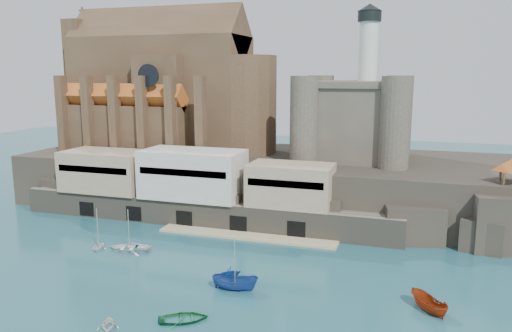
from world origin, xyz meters
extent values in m
plane|color=#1B4E59|center=(0.00, 0.00, 0.00)|extent=(300.00, 300.00, 0.00)
cube|color=black|center=(0.00, 40.00, 5.00)|extent=(100.00, 34.00, 10.00)
cube|color=black|center=(-38.00, 23.50, 3.00)|extent=(9.00, 5.00, 6.00)
cube|color=black|center=(-22.00, 23.50, 3.00)|extent=(9.00, 5.00, 6.00)
cube|color=black|center=(-5.00, 23.50, 3.00)|extent=(9.00, 5.00, 6.00)
cube|color=black|center=(12.00, 23.50, 3.00)|extent=(9.00, 5.00, 6.00)
cube|color=black|center=(28.00, 23.50, 3.00)|extent=(9.00, 5.00, 6.00)
cube|color=#6A6455|center=(-8.00, 22.50, 2.25)|extent=(70.00, 6.00, 4.50)
cube|color=tan|center=(2.00, 18.00, 0.15)|extent=(30.00, 4.00, 0.40)
cube|color=black|center=(-30.00, 19.60, 1.60)|extent=(3.00, 0.40, 2.60)
cube|color=black|center=(-20.00, 19.60, 1.60)|extent=(3.00, 0.40, 2.60)
cube|color=black|center=(-10.00, 19.60, 1.60)|extent=(3.00, 0.40, 2.60)
cube|color=black|center=(0.00, 19.60, 1.60)|extent=(3.00, 0.40, 2.60)
cube|color=black|center=(10.00, 19.60, 1.60)|extent=(3.00, 0.40, 2.60)
cube|color=tan|center=(-28.00, 23.50, 8.25)|extent=(16.00, 9.00, 7.50)
cube|color=beige|center=(-10.00, 23.50, 8.75)|extent=(18.00, 9.00, 8.50)
cube|color=tan|center=(8.00, 23.50, 8.00)|extent=(14.00, 8.00, 7.00)
cube|color=#463220|center=(-26.00, 42.00, 22.00)|extent=(38.00, 14.00, 24.00)
cube|color=#463220|center=(-26.00, 42.00, 34.00)|extent=(38.00, 13.01, 13.01)
cylinder|color=#463220|center=(-7.00, 42.00, 20.00)|extent=(14.00, 14.00, 20.00)
cube|color=#463220|center=(-22.00, 42.00, 20.00)|extent=(10.00, 20.00, 20.00)
cube|color=#463220|center=(-30.00, 32.50, 15.00)|extent=(28.00, 5.00, 10.00)
cube|color=#463220|center=(-30.00, 51.50, 15.00)|extent=(28.00, 5.00, 10.00)
cube|color=#AD531D|center=(-30.00, 32.50, 21.60)|extent=(28.00, 5.66, 5.66)
cube|color=#AD531D|center=(-30.00, 51.50, 21.60)|extent=(28.00, 5.66, 5.66)
cube|color=#463220|center=(-45.00, 42.00, 24.00)|extent=(4.00, 10.00, 28.00)
cylinder|color=black|center=(-22.00, 29.95, 26.00)|extent=(4.40, 0.30, 4.40)
cube|color=#463220|center=(-42.00, 29.50, 18.00)|extent=(1.60, 2.20, 16.00)
cube|color=#463220|center=(-35.80, 29.50, 18.00)|extent=(1.60, 2.20, 16.00)
cube|color=#463220|center=(-29.60, 29.50, 18.00)|extent=(1.60, 2.20, 16.00)
cube|color=#463220|center=(-23.40, 29.50, 18.00)|extent=(1.60, 2.20, 16.00)
cube|color=#463220|center=(-17.20, 29.50, 18.00)|extent=(1.60, 2.20, 16.00)
cube|color=#463220|center=(-11.00, 29.50, 18.00)|extent=(1.60, 2.20, 16.00)
cube|color=#4A453A|center=(16.00, 41.00, 17.00)|extent=(16.00, 16.00, 14.00)
cube|color=#4A453A|center=(16.00, 41.00, 24.40)|extent=(17.00, 17.00, 1.20)
cylinder|color=#4A453A|center=(8.00, 33.00, 18.00)|extent=(5.20, 5.20, 16.00)
cylinder|color=#4A453A|center=(24.00, 33.00, 18.00)|extent=(5.20, 5.20, 16.00)
cylinder|color=#4A453A|center=(8.00, 49.00, 18.00)|extent=(5.20, 5.20, 16.00)
cylinder|color=#4A453A|center=(24.00, 49.00, 18.00)|extent=(5.20, 5.20, 16.00)
cylinder|color=silver|center=(18.00, 43.00, 30.00)|extent=(3.60, 3.60, 12.00)
cylinder|color=black|center=(18.00, 43.00, 37.00)|extent=(4.40, 4.40, 2.00)
cone|color=black|center=(18.00, 43.00, 38.60)|extent=(4.60, 4.60, 1.40)
cube|color=black|center=(42.00, 26.00, 4.35)|extent=(12.00, 10.00, 8.70)
cube|color=black|center=(38.00, 23.00, 2.50)|extent=(6.00, 5.00, 5.00)
cube|color=#463220|center=(42.00, 26.00, 8.85)|extent=(4.20, 4.20, 0.30)
cylinder|color=#463220|center=(40.40, 24.40, 10.30)|extent=(0.36, 0.36, 3.20)
cylinder|color=#463220|center=(40.40, 27.60, 10.30)|extent=(0.36, 0.36, 3.20)
imported|color=silver|center=(-2.18, -14.72, 0.00)|extent=(3.16, 2.75, 3.13)
imported|color=navy|center=(7.26, -1.70, 0.00)|extent=(2.48, 2.43, 5.91)
imported|color=#186D35|center=(4.73, -10.81, 0.00)|extent=(2.82, 3.95, 5.43)
imported|color=white|center=(-17.63, 5.53, 0.00)|extent=(2.86, 1.90, 3.16)
imported|color=#962F0D|center=(30.00, -0.26, 0.00)|extent=(2.94, 2.95, 5.48)
imported|color=white|center=(-12.88, 6.58, 0.00)|extent=(2.17, 4.80, 6.48)
imported|color=#10409B|center=(5.09, 1.90, 0.00)|extent=(3.03, 3.20, 3.19)
camera|label=1|loc=(27.62, -56.12, 26.47)|focal=35.00mm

